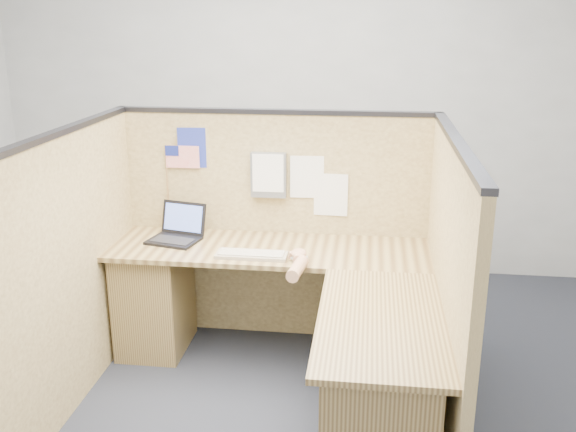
# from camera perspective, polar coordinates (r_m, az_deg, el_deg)

# --- Properties ---
(floor) EXTENTS (5.00, 5.00, 0.00)m
(floor) POSITION_cam_1_polar(r_m,az_deg,el_deg) (3.67, -3.34, -17.26)
(floor) COLOR #1E202B
(floor) RESTS_ON ground
(wall_back) EXTENTS (5.00, 0.00, 5.00)m
(wall_back) POSITION_cam_1_polar(r_m,az_deg,el_deg) (5.29, 0.93, 9.93)
(wall_back) COLOR #999C9E
(wall_back) RESTS_ON floor
(cubicle_partitions) EXTENTS (2.06, 1.83, 1.53)m
(cubicle_partitions) POSITION_cam_1_polar(r_m,az_deg,el_deg) (3.69, -2.33, -3.60)
(cubicle_partitions) COLOR olive
(cubicle_partitions) RESTS_ON floor
(l_desk) EXTENTS (1.95, 1.75, 0.73)m
(l_desk) POSITION_cam_1_polar(r_m,az_deg,el_deg) (3.69, 0.23, -9.96)
(l_desk) COLOR brown
(l_desk) RESTS_ON floor
(laptop) EXTENTS (0.35, 0.35, 0.22)m
(laptop) POSITION_cam_1_polar(r_m,az_deg,el_deg) (4.12, -9.93, -1.30)
(laptop) COLOR black
(laptop) RESTS_ON l_desk
(keyboard) EXTENTS (0.42, 0.14, 0.03)m
(keyboard) POSITION_cam_1_polar(r_m,az_deg,el_deg) (3.78, -3.27, -3.44)
(keyboard) COLOR gray
(keyboard) RESTS_ON l_desk
(mouse) EXTENTS (0.11, 0.07, 0.04)m
(mouse) POSITION_cam_1_polar(r_m,az_deg,el_deg) (3.71, 0.97, -3.70)
(mouse) COLOR silver
(mouse) RESTS_ON l_desk
(hand_forearm) EXTENTS (0.11, 0.38, 0.08)m
(hand_forearm) POSITION_cam_1_polar(r_m,az_deg,el_deg) (3.58, 0.89, -4.27)
(hand_forearm) COLOR tan
(hand_forearm) RESTS_ON l_desk
(blue_poster) EXTENTS (0.19, 0.02, 0.26)m
(blue_poster) POSITION_cam_1_polar(r_m,az_deg,el_deg) (4.17, -8.46, 6.02)
(blue_poster) COLOR #212E98
(blue_poster) RESTS_ON cubicle_partitions
(american_flag) EXTENTS (0.23, 0.01, 0.39)m
(american_flag) POSITION_cam_1_polar(r_m,az_deg,el_deg) (4.20, -9.72, 5.01)
(american_flag) COLOR olive
(american_flag) RESTS_ON cubicle_partitions
(file_holder) EXTENTS (0.23, 0.05, 0.29)m
(file_holder) POSITION_cam_1_polar(r_m,az_deg,el_deg) (4.07, -1.74, 3.68)
(file_holder) COLOR slate
(file_holder) RESTS_ON cubicle_partitions
(paper_left) EXTENTS (0.21, 0.01, 0.27)m
(paper_left) POSITION_cam_1_polar(r_m,az_deg,el_deg) (4.07, 1.69, 3.48)
(paper_left) COLOR white
(paper_left) RESTS_ON cubicle_partitions
(paper_right) EXTENTS (0.22, 0.01, 0.27)m
(paper_right) POSITION_cam_1_polar(r_m,az_deg,el_deg) (4.09, 3.82, 1.89)
(paper_right) COLOR white
(paper_right) RESTS_ON cubicle_partitions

